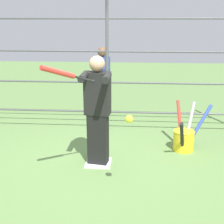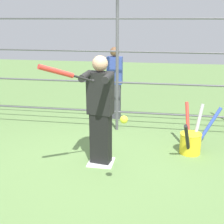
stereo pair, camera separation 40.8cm
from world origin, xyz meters
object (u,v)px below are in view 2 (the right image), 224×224
(baseball_bat_swinging, at_px, (61,73))
(batter, at_px, (100,108))
(bystander_behind_fence, at_px, (115,82))
(bat_bucket, at_px, (191,140))
(softball_in_flight, at_px, (124,120))

(baseball_bat_swinging, bearing_deg, batter, -113.10)
(bystander_behind_fence, bearing_deg, baseball_bat_swinging, 87.31)
(bat_bucket, bearing_deg, softball_in_flight, 60.69)
(softball_in_flight, xyz_separation_m, bat_bucket, (-0.95, -1.69, -0.87))
(bystander_behind_fence, bearing_deg, batter, 94.31)
(batter, xyz_separation_m, baseball_bat_swinging, (0.33, 0.77, 0.66))
(batter, height_order, softball_in_flight, batter)
(bat_bucket, bearing_deg, baseball_bat_swinging, 39.08)
(softball_in_flight, distance_m, bat_bucket, 2.12)
(batter, xyz_separation_m, bystander_behind_fence, (0.18, -2.39, -0.08))
(bat_bucket, bearing_deg, batter, 24.98)
(batter, bearing_deg, bat_bucket, -155.02)
(baseball_bat_swinging, distance_m, bat_bucket, 2.67)
(batter, relative_size, bystander_behind_fence, 1.05)
(baseball_bat_swinging, xyz_separation_m, softball_in_flight, (-0.83, 0.24, -0.50))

